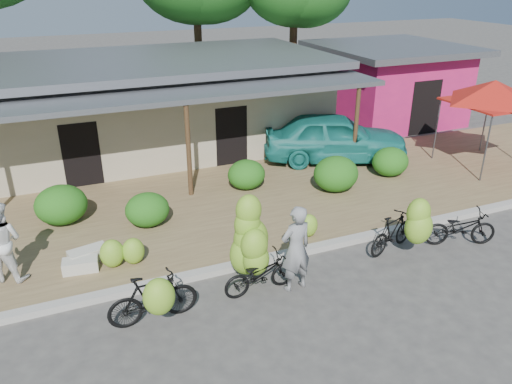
% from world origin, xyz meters
% --- Properties ---
extents(ground, '(100.00, 100.00, 0.00)m').
position_xyz_m(ground, '(0.00, 0.00, 0.00)').
color(ground, '#413F3C').
rests_on(ground, ground).
extents(sidewalk, '(60.00, 6.00, 0.12)m').
position_xyz_m(sidewalk, '(0.00, 5.00, 0.06)').
color(sidewalk, '#90794D').
rests_on(sidewalk, ground).
extents(curb, '(60.00, 0.25, 0.15)m').
position_xyz_m(curb, '(0.00, 2.00, 0.07)').
color(curb, '#A8A399').
rests_on(curb, ground).
extents(shop_main, '(13.00, 8.50, 3.35)m').
position_xyz_m(shop_main, '(0.00, 10.93, 1.72)').
color(shop_main, tan).
rests_on(shop_main, ground).
extents(shop_pink, '(6.00, 6.00, 3.25)m').
position_xyz_m(shop_pink, '(10.50, 10.99, 1.67)').
color(shop_pink, '#D22066').
rests_on(shop_pink, ground).
extents(hedge_1, '(1.32, 1.19, 1.03)m').
position_xyz_m(hedge_1, '(-3.58, 5.66, 0.64)').
color(hedge_1, '#254F12').
rests_on(hedge_1, sidewalk).
extents(hedge_2, '(1.13, 1.02, 0.88)m').
position_xyz_m(hedge_2, '(-1.55, 4.66, 0.56)').
color(hedge_2, '#254F12').
rests_on(hedge_2, sidewalk).
extents(hedge_3, '(1.14, 1.03, 0.89)m').
position_xyz_m(hedge_3, '(1.68, 5.90, 0.57)').
color(hedge_3, '#254F12').
rests_on(hedge_3, sidewalk).
extents(hedge_4, '(1.36, 1.22, 1.06)m').
position_xyz_m(hedge_4, '(4.08, 4.71, 0.65)').
color(hedge_4, '#254F12').
rests_on(hedge_4, sidewalk).
extents(hedge_5, '(1.18, 1.07, 0.92)m').
position_xyz_m(hedge_5, '(6.32, 5.08, 0.58)').
color(hedge_5, '#254F12').
rests_on(hedge_5, sidewalk).
extents(red_canopy, '(3.50, 3.50, 2.86)m').
position_xyz_m(red_canopy, '(9.80, 4.70, 2.61)').
color(red_canopy, '#59595E').
rests_on(red_canopy, sidewalk).
extents(bike_left, '(1.74, 1.15, 1.34)m').
position_xyz_m(bike_left, '(-2.22, 0.79, 0.61)').
color(bike_left, black).
rests_on(bike_left, ground).
extents(bike_center, '(1.65, 1.20, 2.00)m').
position_xyz_m(bike_center, '(0.01, 1.32, 0.79)').
color(bike_center, black).
rests_on(bike_center, ground).
extents(bike_right, '(1.65, 1.36, 1.57)m').
position_xyz_m(bike_right, '(3.68, 1.09, 0.70)').
color(bike_right, black).
rests_on(bike_right, ground).
extents(bike_far_right, '(1.84, 1.17, 0.91)m').
position_xyz_m(bike_far_right, '(5.31, 0.92, 0.46)').
color(bike_far_right, black).
rests_on(bike_far_right, ground).
extents(loose_banana_a, '(0.53, 0.45, 0.67)m').
position_xyz_m(loose_banana_a, '(-2.69, 2.99, 0.45)').
color(loose_banana_a, '#86CC33').
rests_on(loose_banana_a, sidewalk).
extents(loose_banana_b, '(0.50, 0.43, 0.63)m').
position_xyz_m(loose_banana_b, '(-2.23, 2.95, 0.43)').
color(loose_banana_b, '#86CC33').
rests_on(loose_banana_b, sidewalk).
extents(loose_banana_c, '(0.47, 0.40, 0.59)m').
position_xyz_m(loose_banana_c, '(1.99, 2.53, 0.42)').
color(loose_banana_c, '#86CC33').
rests_on(loose_banana_c, sidewalk).
extents(sack_near, '(0.92, 0.58, 0.30)m').
position_xyz_m(sack_near, '(-3.17, 3.45, 0.27)').
color(sack_near, beige).
rests_on(sack_near, sidewalk).
extents(sack_far, '(0.79, 0.47, 0.28)m').
position_xyz_m(sack_far, '(-3.38, 3.09, 0.26)').
color(sack_far, beige).
rests_on(sack_far, sidewalk).
extents(vendor, '(0.75, 0.54, 1.92)m').
position_xyz_m(vendor, '(0.75, 0.83, 0.96)').
color(vendor, gray).
rests_on(vendor, ground).
extents(bystander, '(1.09, 1.02, 1.80)m').
position_xyz_m(bystander, '(-4.82, 3.39, 1.02)').
color(bystander, white).
rests_on(bystander, sidewalk).
extents(teal_van, '(5.24, 3.58, 1.66)m').
position_xyz_m(teal_van, '(5.40, 7.00, 0.95)').
color(teal_van, '#1B7D76').
rests_on(teal_van, sidewalk).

